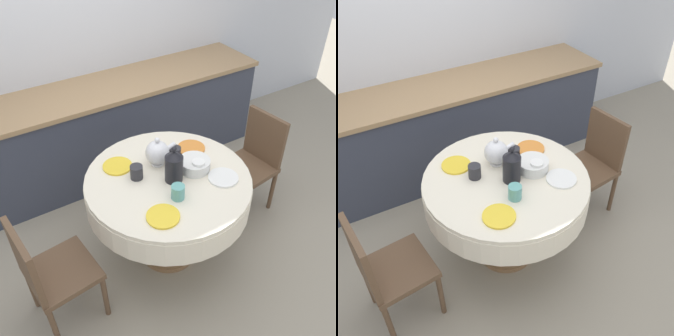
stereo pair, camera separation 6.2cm
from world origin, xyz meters
TOP-DOWN VIEW (x-y plane):
  - ground_plane at (0.00, 0.00)m, footprint 12.00×12.00m
  - wall_back at (0.00, 1.55)m, footprint 7.00×0.05m
  - kitchen_counter at (0.00, 1.22)m, footprint 3.24×0.64m
  - dining_table at (0.00, 0.00)m, footprint 1.13×1.13m
  - chair_left at (0.90, 0.10)m, footprint 0.44×0.44m
  - chair_right at (-0.90, -0.09)m, footprint 0.44×0.44m
  - plate_near_left at (-0.22, -0.30)m, footprint 0.20×0.20m
  - cup_near_left at (-0.05, -0.20)m, footprint 0.09×0.09m
  - plate_near_right at (0.31, -0.20)m, footprint 0.20×0.20m
  - cup_near_right at (0.20, -0.07)m, footprint 0.09×0.09m
  - plate_far_left at (-0.24, 0.28)m, footprint 0.20×0.20m
  - cup_far_left at (-0.18, 0.11)m, footprint 0.09×0.09m
  - plate_far_right at (0.32, 0.19)m, footprint 0.20×0.20m
  - cup_far_right at (0.15, 0.15)m, footprint 0.09×0.09m
  - coffee_carafe at (0.02, -0.04)m, footprint 0.12×0.12m
  - teapot at (0.02, 0.17)m, footprint 0.23×0.17m
  - fruit_bowl at (0.20, -0.02)m, footprint 0.22×0.22m

SIDE VIEW (x-z plane):
  - ground_plane at x=0.00m, z-range 0.00..0.00m
  - kitchen_counter at x=0.00m, z-range 0.00..0.89m
  - chair_left at x=0.90m, z-range 0.05..0.93m
  - chair_right at x=-0.90m, z-range 0.05..0.93m
  - dining_table at x=0.00m, z-range 0.25..1.01m
  - plate_near_left at x=-0.22m, z-range 0.76..0.77m
  - plate_near_right at x=0.31m, z-range 0.76..0.77m
  - plate_far_left at x=-0.24m, z-range 0.76..0.77m
  - plate_far_right at x=0.32m, z-range 0.76..0.77m
  - fruit_bowl at x=0.20m, z-range 0.76..0.84m
  - cup_near_left at x=-0.05m, z-range 0.76..0.86m
  - cup_near_right at x=0.20m, z-range 0.76..0.86m
  - cup_far_left at x=-0.18m, z-range 0.76..0.86m
  - cup_far_right at x=0.15m, z-range 0.76..0.86m
  - teapot at x=0.02m, z-range 0.75..0.96m
  - coffee_carafe at x=0.02m, z-range 0.74..1.01m
  - wall_back at x=0.00m, z-range 0.00..2.60m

